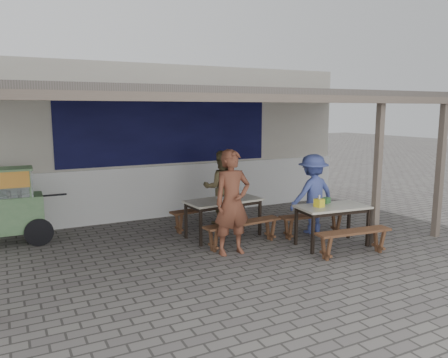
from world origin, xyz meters
name	(u,v)px	position (x,y,z in m)	size (l,w,h in m)	color
ground	(238,250)	(0.00, 0.00, 0.00)	(60.00, 60.00, 0.00)	#615D58
back_wall	(168,141)	(0.00, 3.58, 1.72)	(9.00, 1.28, 3.50)	beige
warung_roof	(217,97)	(0.02, 0.90, 2.71)	(9.00, 4.21, 2.81)	#544C48
table_left	(223,203)	(0.14, 0.87, 0.67)	(1.53, 0.84, 0.75)	beige
bench_left_street	(243,228)	(0.20, 0.20, 0.34)	(1.59, 0.43, 0.45)	brown
bench_left_wall	(206,213)	(0.07, 1.54, 0.34)	(1.59, 0.43, 0.45)	brown
table_right	(333,210)	(1.66, -0.54, 0.67)	(1.35, 0.80, 0.75)	beige
bench_right_street	(353,237)	(1.60, -1.16, 0.33)	(1.41, 0.41, 0.45)	brown
bench_right_wall	(313,220)	(1.72, 0.09, 0.33)	(1.41, 0.41, 0.45)	brown
vendor_cart	(6,204)	(-3.65, 2.23, 0.78)	(1.81, 0.73, 1.43)	#6F9563
patron_street_side	(232,202)	(-0.18, -0.10, 0.91)	(0.66, 0.44, 1.82)	brown
patron_wall_side	(221,187)	(0.55, 1.79, 0.81)	(0.78, 0.61, 1.61)	brown
patron_right_table	(313,194)	(1.89, 0.34, 0.80)	(1.04, 0.60, 1.60)	#4E5DB0
tissue_box	(319,203)	(1.39, -0.48, 0.82)	(0.15, 0.15, 0.15)	yellow
donation_box	(326,200)	(1.71, -0.30, 0.80)	(0.16, 0.11, 0.11)	#306C34
condiment_jar	(228,195)	(0.33, 1.04, 0.79)	(0.07, 0.07, 0.08)	silver
condiment_bowl	(221,199)	(0.07, 0.83, 0.77)	(0.19, 0.19, 0.05)	white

